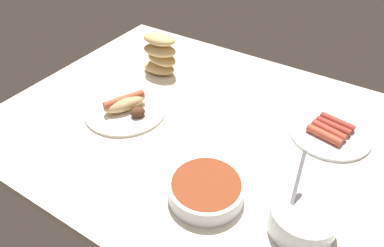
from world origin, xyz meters
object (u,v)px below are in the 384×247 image
at_px(plate_sausages, 330,132).
at_px(bowl_coleslaw, 303,217).
at_px(bowl_chili, 206,189).
at_px(bread_stack, 160,54).
at_px(plate_hotdog_assembled, 126,107).

bearing_deg(plate_sausages, bowl_coleslaw, 95.28).
distance_m(bowl_chili, bread_stack, 0.57).
bearing_deg(bowl_chili, bowl_coleslaw, -170.93).
distance_m(bowl_chili, bowl_coleslaw, 0.22).
xyz_separation_m(plate_sausages, bread_stack, (0.60, -0.02, 0.06)).
bearing_deg(plate_sausages, bread_stack, -1.56).
xyz_separation_m(plate_hotdog_assembled, plate_sausages, (-0.55, -0.23, -0.01)).
relative_size(bowl_chili, bowl_coleslaw, 1.10).
bearing_deg(bowl_chili, bread_stack, -43.19).
height_order(bowl_chili, plate_sausages, bowl_chili).
bearing_deg(plate_sausages, bowl_chili, 63.97).
bearing_deg(bowl_chili, plate_hotdog_assembled, -21.83).
relative_size(bowl_chili, plate_sausages, 0.79).
height_order(plate_hotdog_assembled, bread_stack, bread_stack).
distance_m(plate_sausages, bowl_coleslaw, 0.34).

